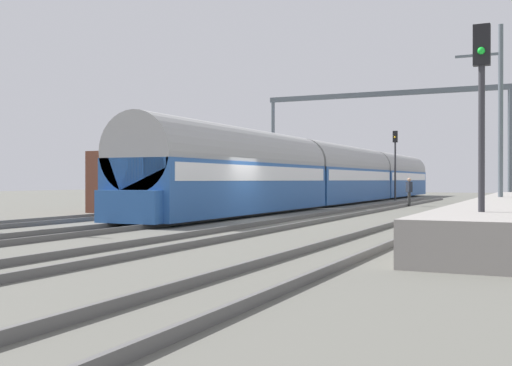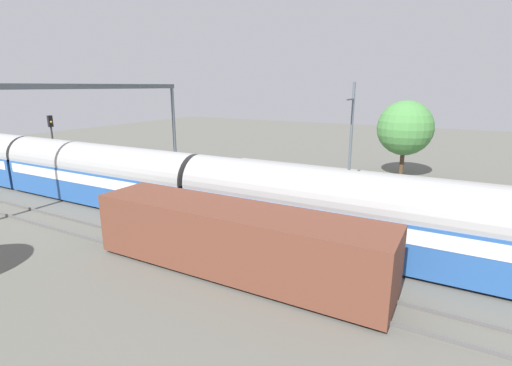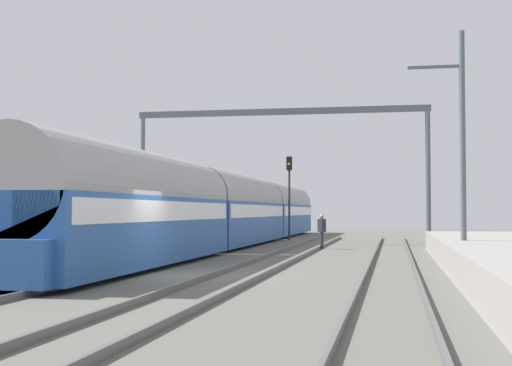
{
  "view_description": "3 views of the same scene",
  "coord_description": "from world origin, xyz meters",
  "px_view_note": "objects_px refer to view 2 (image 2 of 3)",
  "views": [
    {
      "loc": [
        10.44,
        -23.2,
        1.6
      ],
      "look_at": [
        -2.13,
        4.29,
        1.45
      ],
      "focal_mm": 44.4,
      "sensor_mm": 36.0,
      "label": 1
    },
    {
      "loc": [
        -18.88,
        -2.65,
        7.72
      ],
      "look_at": [
        -0.37,
        7.55,
        2.29
      ],
      "focal_mm": 26.59,
      "sensor_mm": 36.0,
      "label": 2
    },
    {
      "loc": [
        6.49,
        -20.8,
        1.89
      ],
      "look_at": [
        -1.06,
        19.15,
        3.45
      ],
      "focal_mm": 51.27,
      "sensor_mm": 36.0,
      "label": 3
    }
  ],
  "objects_px": {
    "person_crossing": "(184,177)",
    "railway_signal_far": "(53,140)",
    "passenger_train": "(100,173)",
    "catenary_gantry": "(96,111)",
    "freight_car": "(235,240)"
  },
  "relations": [
    {
      "from": "passenger_train",
      "to": "catenary_gantry",
      "type": "relative_size",
      "value": 2.87
    },
    {
      "from": "passenger_train",
      "to": "catenary_gantry",
      "type": "distance_m",
      "value": 5.12
    },
    {
      "from": "catenary_gantry",
      "to": "freight_car",
      "type": "bearing_deg",
      "value": -111.96
    },
    {
      "from": "person_crossing",
      "to": "railway_signal_far",
      "type": "xyz_separation_m",
      "value": [
        -3.16,
        10.72,
        2.43
      ]
    },
    {
      "from": "passenger_train",
      "to": "catenary_gantry",
      "type": "xyz_separation_m",
      "value": [
        2.13,
        2.43,
        3.97
      ]
    },
    {
      "from": "railway_signal_far",
      "to": "passenger_train",
      "type": "bearing_deg",
      "value": -104.05
    },
    {
      "from": "passenger_train",
      "to": "railway_signal_far",
      "type": "bearing_deg",
      "value": 75.95
    },
    {
      "from": "person_crossing",
      "to": "railway_signal_far",
      "type": "height_order",
      "value": "railway_signal_far"
    },
    {
      "from": "freight_car",
      "to": "person_crossing",
      "type": "distance_m",
      "value": 13.93
    },
    {
      "from": "passenger_train",
      "to": "person_crossing",
      "type": "height_order",
      "value": "passenger_train"
    },
    {
      "from": "passenger_train",
      "to": "railway_signal_far",
      "type": "distance_m",
      "value": 8.03
    },
    {
      "from": "person_crossing",
      "to": "catenary_gantry",
      "type": "bearing_deg",
      "value": -12.37
    },
    {
      "from": "person_crossing",
      "to": "catenary_gantry",
      "type": "xyz_separation_m",
      "value": [
        -2.95,
        5.49,
        4.91
      ]
    },
    {
      "from": "person_crossing",
      "to": "railway_signal_far",
      "type": "relative_size",
      "value": 0.32
    },
    {
      "from": "passenger_train",
      "to": "person_crossing",
      "type": "xyz_separation_m",
      "value": [
        5.07,
        -3.06,
        -0.94
      ]
    }
  ]
}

